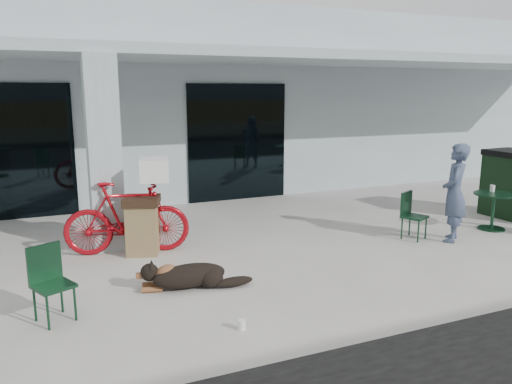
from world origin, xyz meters
name	(u,v)px	position (x,y,z in m)	size (l,w,h in m)	color
ground	(245,283)	(0.00, 0.00, 0.00)	(80.00, 80.00, 0.00)	beige
building	(132,101)	(0.00, 8.50, 2.25)	(22.00, 7.00, 4.50)	#AEBFC5
storefront_glass_right	(238,143)	(1.80, 4.98, 1.35)	(2.40, 0.06, 2.70)	black
column	(104,154)	(-1.50, 2.30, 1.56)	(0.50, 0.50, 3.12)	#AEBFC5
overhang	(173,55)	(0.00, 3.60, 3.21)	(22.00, 2.80, 0.18)	#AEBFC5
bicycle	(127,218)	(-1.25, 1.90, 0.58)	(0.55, 1.94, 1.17)	#A70D17
laundry_basket	(154,169)	(-0.81, 1.81, 1.34)	(0.59, 0.44, 0.35)	white
dog	(190,274)	(-0.74, 0.12, 0.19)	(1.12, 0.37, 0.37)	black
cup_near_dog	(242,325)	(-0.53, -1.22, 0.05)	(0.09, 0.09, 0.11)	white
cafe_chair_near	(53,285)	(-2.39, -0.21, 0.43)	(0.39, 0.43, 0.86)	#123520
cafe_table_far	(493,211)	(5.22, 0.65, 0.34)	(0.73, 0.73, 0.68)	#123520
cafe_chair_far_a	(415,216)	(3.46, 0.74, 0.41)	(0.37, 0.41, 0.82)	#123520
person	(455,193)	(4.00, 0.40, 0.84)	(0.62, 0.40, 1.69)	#3D4A66
cup_on_table	(492,188)	(5.32, 0.80, 0.75)	(0.09, 0.09, 0.12)	white
trash_receptacle	(143,225)	(-1.03, 1.80, 0.46)	(0.54, 0.54, 0.92)	olive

